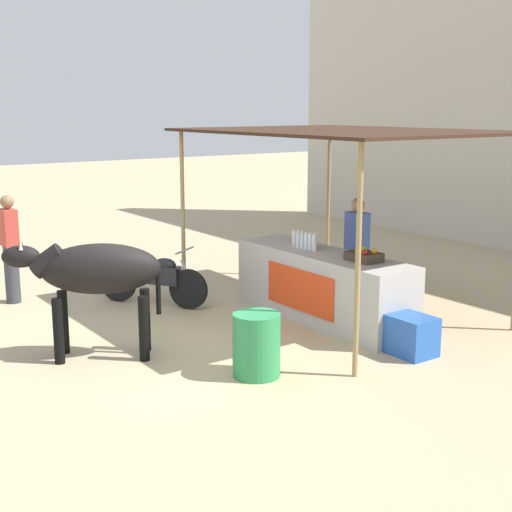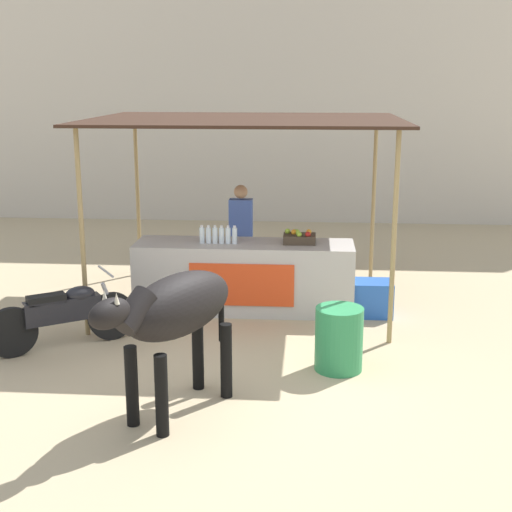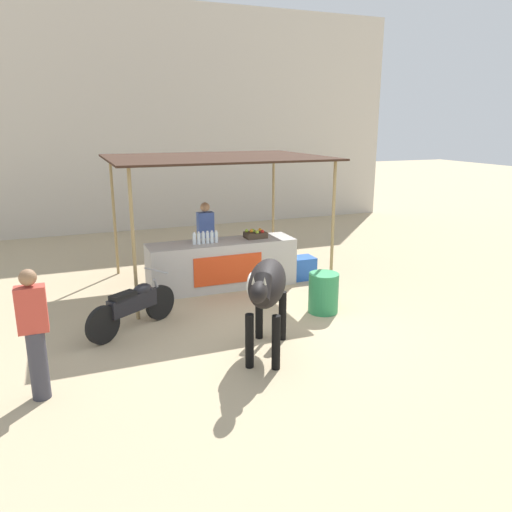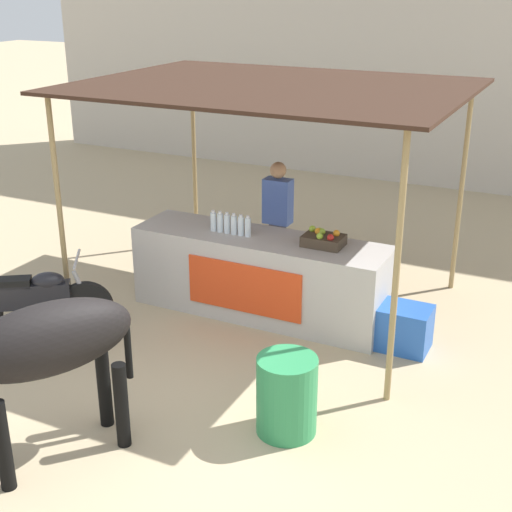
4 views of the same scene
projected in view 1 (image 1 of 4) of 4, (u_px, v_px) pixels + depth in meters
The scene contains 11 objects.
ground_plane at pixel (186, 349), 8.82m from camera, with size 60.00×60.00×0.00m, color tan.
stall_counter at pixel (322, 286), 9.97m from camera, with size 3.00×0.82×0.96m.
stall_awning at pixel (342, 137), 9.73m from camera, with size 4.20×3.20×2.63m.
water_bottle_row at pixel (304, 241), 10.10m from camera, with size 0.52×0.07×0.25m.
fruit_crate at pixel (364, 256), 9.29m from camera, with size 0.44×0.32×0.18m.
vendor_behind_counter at pixel (356, 252), 10.42m from camera, with size 0.34×0.22×1.65m.
cooler_box at pixel (410, 335), 8.59m from camera, with size 0.60×0.44×0.48m, color blue.
water_barrel at pixel (256, 345), 7.87m from camera, with size 0.53×0.53×0.72m, color #2D8C51.
cow at pixel (95, 273), 8.33m from camera, with size 1.22×1.76×1.44m.
motorcycle_parked at pixel (154, 277), 10.68m from camera, with size 1.55×1.07×0.90m.
passerby_on_street at pixel (10, 248), 10.73m from camera, with size 0.34×0.22×1.65m.
Camera 1 is at (7.34, -4.17, 2.93)m, focal length 50.00 mm.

